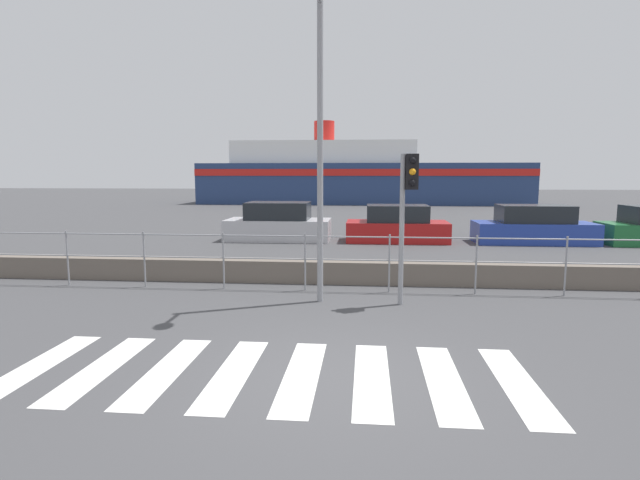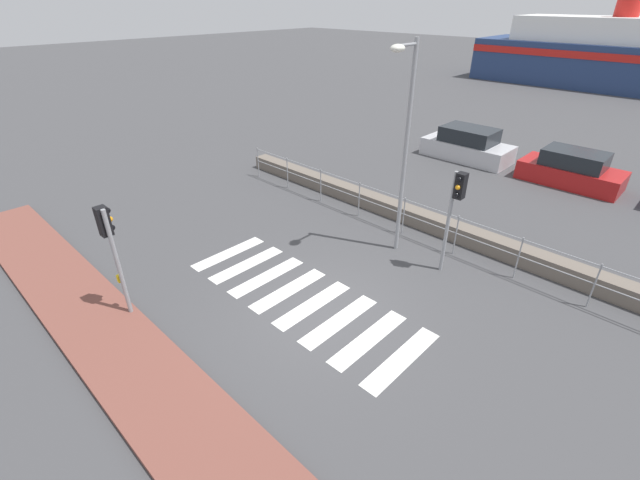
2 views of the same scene
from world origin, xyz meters
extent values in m
plane|color=#424244|center=(0.00, 0.00, 0.00)|extent=(160.00, 160.00, 0.00)
cube|color=silver|center=(-3.99, 0.00, 0.00)|extent=(0.45, 2.40, 0.01)
cube|color=silver|center=(-3.09, 0.00, 0.00)|extent=(0.45, 2.40, 0.01)
cube|color=silver|center=(-2.19, 0.00, 0.00)|extent=(0.45, 2.40, 0.01)
cube|color=silver|center=(-1.29, 0.00, 0.00)|extent=(0.45, 2.40, 0.01)
cube|color=silver|center=(-0.39, 0.00, 0.00)|extent=(0.45, 2.40, 0.01)
cube|color=silver|center=(0.51, 0.00, 0.00)|extent=(0.45, 2.40, 0.01)
cube|color=silver|center=(1.41, 0.00, 0.00)|extent=(0.45, 2.40, 0.01)
cube|color=silver|center=(2.31, 0.00, 0.00)|extent=(0.45, 2.40, 0.01)
cube|color=#6B6056|center=(0.00, 5.59, 0.26)|extent=(18.52, 0.55, 0.53)
cylinder|color=gray|center=(0.00, 4.71, 1.22)|extent=(16.67, 0.03, 0.03)
cylinder|color=gray|center=(0.00, 4.71, 0.71)|extent=(16.67, 0.03, 0.03)
cylinder|color=gray|center=(-6.48, 4.71, 0.64)|extent=(0.04, 0.04, 1.28)
cylinder|color=gray|center=(-4.63, 4.71, 0.64)|extent=(0.04, 0.04, 1.28)
cylinder|color=gray|center=(-2.78, 4.71, 0.64)|extent=(0.04, 0.04, 1.28)
cylinder|color=gray|center=(-0.93, 4.71, 0.64)|extent=(0.04, 0.04, 1.28)
cylinder|color=gray|center=(0.93, 4.71, 0.64)|extent=(0.04, 0.04, 1.28)
cylinder|color=gray|center=(2.78, 4.71, 0.64)|extent=(0.04, 0.04, 1.28)
cylinder|color=gray|center=(4.63, 4.71, 0.64)|extent=(0.04, 0.04, 1.28)
cylinder|color=gray|center=(1.11, 3.68, 1.48)|extent=(0.10, 0.10, 2.96)
cube|color=black|center=(1.28, 3.68, 2.62)|extent=(0.24, 0.24, 0.68)
sphere|color=black|center=(1.28, 3.54, 2.83)|extent=(0.13, 0.13, 0.13)
sphere|color=orange|center=(1.28, 3.54, 2.62)|extent=(0.13, 0.13, 0.13)
sphere|color=black|center=(1.28, 3.54, 2.41)|extent=(0.13, 0.13, 0.13)
cylinder|color=gray|center=(-0.50, 3.78, 2.97)|extent=(0.12, 0.12, 5.95)
cube|color=navy|center=(0.00, 38.64, 1.74)|extent=(28.17, 6.85, 3.48)
cube|color=white|center=(-3.38, 38.64, 4.43)|extent=(15.78, 5.48, 1.91)
cube|color=red|center=(0.00, 35.19, 2.71)|extent=(28.17, 0.08, 0.56)
cylinder|color=red|center=(-3.38, 38.64, 6.29)|extent=(1.80, 1.80, 1.80)
cube|color=#BCBCC1|center=(-3.02, 13.12, 0.41)|extent=(4.04, 1.86, 0.82)
cube|color=#1E2328|center=(-3.02, 13.12, 1.15)|extent=(2.42, 1.64, 0.67)
cube|color=#B21919|center=(1.59, 13.12, 0.39)|extent=(3.85, 1.79, 0.77)
cube|color=#1E2328|center=(1.59, 13.12, 1.09)|extent=(2.31, 1.58, 0.63)
cube|color=#233D9E|center=(6.66, 13.12, 0.39)|extent=(4.31, 1.71, 0.79)
cube|color=#1E2328|center=(6.66, 13.12, 1.11)|extent=(2.58, 1.50, 0.64)
camera|label=1|loc=(0.41, -6.10, 2.58)|focal=28.00mm
camera|label=2|loc=(5.70, -6.07, 6.79)|focal=24.00mm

